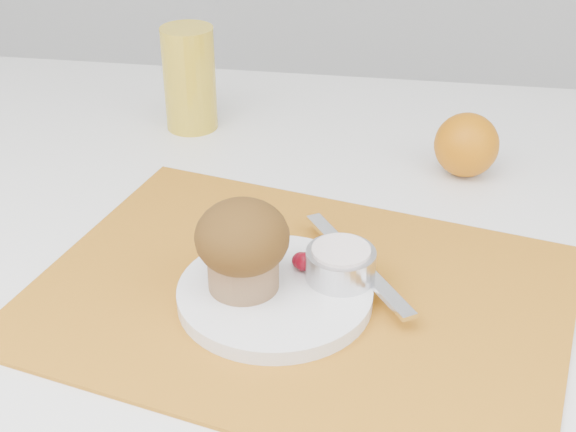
% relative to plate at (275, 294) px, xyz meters
% --- Properties ---
extents(placemat, '(0.57, 0.47, 0.00)m').
position_rel_plate_xyz_m(placemat, '(0.02, 0.01, -0.01)').
color(placemat, '#BB701A').
rests_on(placemat, table).
extents(plate, '(0.23, 0.23, 0.01)m').
position_rel_plate_xyz_m(plate, '(0.00, 0.00, 0.00)').
color(plate, white).
rests_on(plate, placemat).
extents(ramekin, '(0.09, 0.09, 0.03)m').
position_rel_plate_xyz_m(ramekin, '(0.06, 0.03, 0.02)').
color(ramekin, silver).
rests_on(ramekin, plate).
extents(cream, '(0.07, 0.07, 0.01)m').
position_rel_plate_xyz_m(cream, '(0.06, 0.03, 0.04)').
color(cream, white).
rests_on(cream, ramekin).
extents(raspberry_near, '(0.02, 0.02, 0.02)m').
position_rel_plate_xyz_m(raspberry_near, '(0.02, 0.04, 0.02)').
color(raspberry_near, '#56020E').
rests_on(raspberry_near, plate).
extents(raspberry_far, '(0.02, 0.02, 0.02)m').
position_rel_plate_xyz_m(raspberry_far, '(0.02, 0.03, 0.02)').
color(raspberry_far, '#5E020D').
rests_on(raspberry_far, plate).
extents(butter_knife, '(0.12, 0.17, 0.00)m').
position_rel_plate_xyz_m(butter_knife, '(0.07, 0.05, 0.01)').
color(butter_knife, white).
rests_on(butter_knife, plate).
extents(orange, '(0.08, 0.08, 0.08)m').
position_rel_plate_xyz_m(orange, '(0.18, 0.29, 0.03)').
color(orange, '#CC6D07').
rests_on(orange, table).
extents(juice_glass, '(0.09, 0.09, 0.14)m').
position_rel_plate_xyz_m(juice_glass, '(-0.18, 0.38, 0.06)').
color(juice_glass, gold).
rests_on(juice_glass, table).
extents(muffin, '(0.09, 0.09, 0.09)m').
position_rel_plate_xyz_m(muffin, '(-0.03, -0.00, 0.05)').
color(muffin, '#946C48').
rests_on(muffin, plate).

